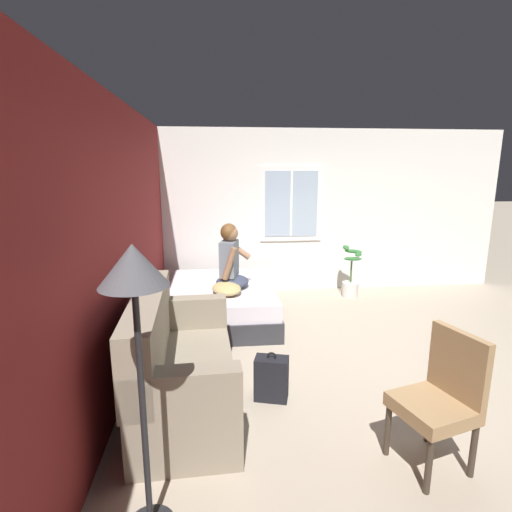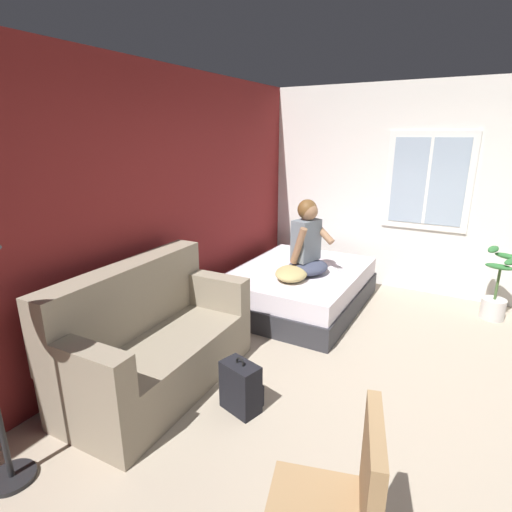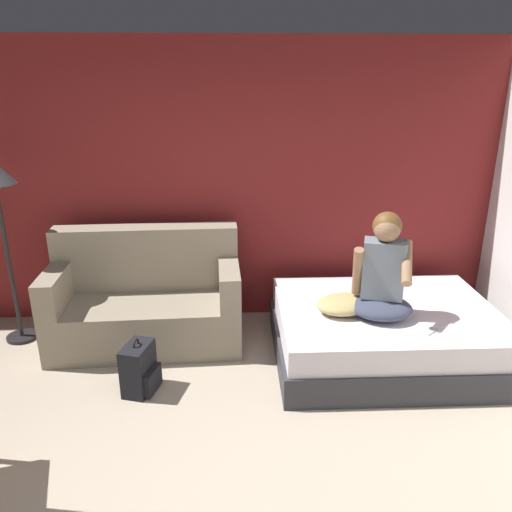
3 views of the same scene
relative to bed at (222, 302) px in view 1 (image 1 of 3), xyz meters
name	(u,v)px [view 1 (image 1 of 3)]	position (x,y,z in m)	size (l,w,h in m)	color
ground_plane	(375,366)	(-1.57, -1.60, -0.24)	(40.00, 40.00, 0.00)	tan
wall_back_accent	(114,247)	(-1.57, 1.01, 1.11)	(10.63, 0.16, 2.70)	maroon
wall_side_with_window	(313,211)	(1.32, -1.59, 1.12)	(0.19, 6.45, 2.70)	silver
bed	(222,302)	(0.00, 0.00, 0.00)	(1.90, 1.46, 0.48)	#2D2D33
couch	(177,366)	(-2.12, 0.42, 0.16)	(1.73, 0.89, 1.04)	gray
side_chair	(441,395)	(-2.98, -1.47, 0.30)	(0.57, 0.57, 0.98)	#382D23
person_seated	(231,262)	(-0.11, -0.13, 0.60)	(0.62, 0.56, 0.88)	#383D51
backpack	(272,379)	(-2.05, -0.42, -0.04)	(0.29, 0.34, 0.46)	black
throw_pillow	(227,289)	(-0.39, -0.06, 0.31)	(0.48, 0.36, 0.14)	tan
cell_phone	(251,280)	(0.20, -0.44, 0.25)	(0.07, 0.14, 0.01)	#B7B7BC
floor_lamp	(135,296)	(-3.33, 0.48, 1.19)	(0.36, 0.36, 1.70)	black
potted_plant	(351,279)	(0.76, -2.12, 0.07)	(0.39, 0.37, 0.85)	silver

